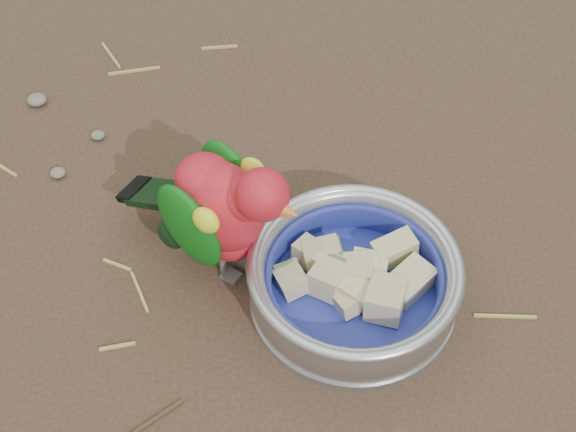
{
  "coord_description": "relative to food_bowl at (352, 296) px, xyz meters",
  "views": [
    {
      "loc": [
        0.01,
        -0.48,
        0.66
      ],
      "look_at": [
        0.03,
        0.01,
        0.08
      ],
      "focal_mm": 50.0,
      "sensor_mm": 36.0,
      "label": 1
    }
  ],
  "objects": [
    {
      "name": "ground",
      "position": [
        -0.09,
        0.03,
        -0.01
      ],
      "size": [
        60.0,
        60.0,
        0.0
      ],
      "primitive_type": "plane",
      "color": "#433023"
    },
    {
      "name": "food_bowl",
      "position": [
        0.0,
        0.0,
        0.0
      ],
      "size": [
        0.2,
        0.2,
        0.02
      ],
      "primitive_type": "cylinder",
      "color": "#B2B2BA",
      "rests_on": "ground"
    },
    {
      "name": "bowl_wall",
      "position": [
        0.0,
        0.0,
        0.03
      ],
      "size": [
        0.2,
        0.2,
        0.04
      ],
      "primitive_type": null,
      "color": "#B2B2BA",
      "rests_on": "food_bowl"
    },
    {
      "name": "fruit_wedges",
      "position": [
        0.0,
        0.0,
        0.02
      ],
      "size": [
        0.12,
        0.12,
        0.03
      ],
      "primitive_type": null,
      "color": "#CEBF8B",
      "rests_on": "food_bowl"
    },
    {
      "name": "lory_parrot",
      "position": [
        -0.12,
        0.05,
        0.07
      ],
      "size": [
        0.21,
        0.18,
        0.16
      ],
      "primitive_type": null,
      "rotation": [
        0.0,
        0.0,
        -2.18
      ],
      "color": "red",
      "rests_on": "ground"
    },
    {
      "name": "ground_debris",
      "position": [
        -0.07,
        0.06,
        -0.01
      ],
      "size": [
        0.9,
        0.8,
        0.01
      ],
      "primitive_type": null,
      "color": "tan",
      "rests_on": "ground"
    }
  ]
}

